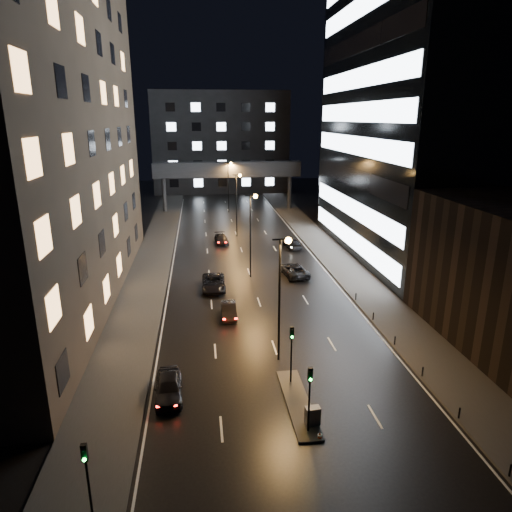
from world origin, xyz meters
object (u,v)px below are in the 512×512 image
at_px(car_away_c, 214,283).
at_px(car_away_d, 221,239).
at_px(car_away_b, 229,310).
at_px(car_toward_a, 294,270).
at_px(car_toward_b, 292,244).
at_px(utility_cabinet, 313,416).
at_px(car_away_a, 169,387).

relative_size(car_away_c, car_away_d, 1.20).
bearing_deg(car_away_c, car_away_b, -80.40).
relative_size(car_toward_a, car_toward_b, 1.19).
bearing_deg(utility_cabinet, car_away_b, 98.02).
xyz_separation_m(car_away_b, car_away_d, (0.70, 27.25, 0.00)).
distance_m(car_away_d, utility_cabinet, 44.55).
height_order(car_away_b, car_toward_b, car_toward_b).
xyz_separation_m(car_away_b, car_toward_a, (8.73, 11.00, 0.10)).
distance_m(car_away_a, car_toward_b, 39.50).
xyz_separation_m(car_away_b, car_away_c, (-1.19, 7.69, 0.10)).
bearing_deg(car_toward_a, car_away_c, 10.70).
height_order(car_toward_a, utility_cabinet, car_toward_a).
height_order(car_away_a, car_away_b, car_away_a).
xyz_separation_m(car_away_a, utility_cabinet, (9.14, -4.33, -0.03)).
bearing_deg(car_away_c, utility_cabinet, -77.14).
bearing_deg(car_away_a, car_away_c, 76.77).
distance_m(car_away_c, utility_cabinet, 25.42).
xyz_separation_m(car_toward_a, car_toward_b, (2.29, 12.26, -0.10)).
bearing_deg(car_away_d, car_away_a, -102.61).
xyz_separation_m(car_away_c, car_toward_a, (9.92, 3.31, -0.00)).
bearing_deg(car_toward_b, car_away_b, 57.89).
height_order(car_away_a, utility_cabinet, car_away_a).
distance_m(car_away_d, car_toward_b, 11.06).
relative_size(car_away_b, car_toward_a, 0.74).
bearing_deg(car_away_d, car_toward_b, -25.66).
height_order(car_away_b, car_toward_a, car_toward_a).
bearing_deg(car_away_b, utility_cabinet, -75.91).
bearing_deg(car_toward_b, car_away_c, 45.15).
distance_m(car_away_a, car_away_d, 40.49).
relative_size(car_away_d, utility_cabinet, 3.80).
xyz_separation_m(car_away_a, car_away_b, (5.02, 12.84, -0.12)).
height_order(car_away_d, utility_cabinet, utility_cabinet).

